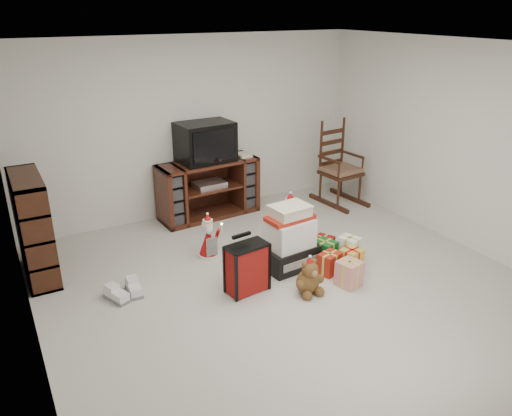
{
  "coord_description": "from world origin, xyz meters",
  "views": [
    {
      "loc": [
        -2.59,
        -3.97,
        2.85
      ],
      "look_at": [
        -0.05,
        0.6,
        0.71
      ],
      "focal_mm": 35.0,
      "sensor_mm": 36.0,
      "label": 1
    }
  ],
  "objects_px": {
    "tv_stand": "(209,189)",
    "mrs_claus_figurine": "(208,240)",
    "teddy_bear": "(308,279)",
    "rocking_chair": "(338,174)",
    "sneaker_pair": "(125,292)",
    "gift_pile": "(289,241)",
    "bookshelf": "(34,229)",
    "gift_cluster": "(338,258)",
    "santa_figurine": "(290,220)",
    "red_suitcase": "(247,268)",
    "crt_television": "(205,142)"
  },
  "relations": [
    {
      "from": "mrs_claus_figurine",
      "to": "gift_cluster",
      "type": "relative_size",
      "value": 0.59
    },
    {
      "from": "teddy_bear",
      "to": "crt_television",
      "type": "bearing_deg",
      "value": 91.32
    },
    {
      "from": "teddy_bear",
      "to": "rocking_chair",
      "type": "bearing_deg",
      "value": 46.21
    },
    {
      "from": "crt_television",
      "to": "rocking_chair",
      "type": "bearing_deg",
      "value": -17.46
    },
    {
      "from": "mrs_claus_figurine",
      "to": "teddy_bear",
      "type": "bearing_deg",
      "value": -65.88
    },
    {
      "from": "bookshelf",
      "to": "sneaker_pair",
      "type": "relative_size",
      "value": 2.98
    },
    {
      "from": "tv_stand",
      "to": "mrs_claus_figurine",
      "type": "height_order",
      "value": "tv_stand"
    },
    {
      "from": "santa_figurine",
      "to": "rocking_chair",
      "type": "bearing_deg",
      "value": 28.77
    },
    {
      "from": "sneaker_pair",
      "to": "mrs_claus_figurine",
      "type": "bearing_deg",
      "value": 8.2
    },
    {
      "from": "santa_figurine",
      "to": "red_suitcase",
      "type": "bearing_deg",
      "value": -140.62
    },
    {
      "from": "gift_pile",
      "to": "teddy_bear",
      "type": "distance_m",
      "value": 0.62
    },
    {
      "from": "mrs_claus_figurine",
      "to": "crt_television",
      "type": "relative_size",
      "value": 0.71
    },
    {
      "from": "rocking_chair",
      "to": "red_suitcase",
      "type": "distance_m",
      "value": 2.99
    },
    {
      "from": "sneaker_pair",
      "to": "crt_television",
      "type": "distance_m",
      "value": 2.53
    },
    {
      "from": "gift_pile",
      "to": "crt_television",
      "type": "height_order",
      "value": "crt_television"
    },
    {
      "from": "gift_pile",
      "to": "red_suitcase",
      "type": "relative_size",
      "value": 1.17
    },
    {
      "from": "santa_figurine",
      "to": "gift_cluster",
      "type": "bearing_deg",
      "value": -87.35
    },
    {
      "from": "gift_pile",
      "to": "sneaker_pair",
      "type": "height_order",
      "value": "gift_pile"
    },
    {
      "from": "gift_pile",
      "to": "gift_cluster",
      "type": "xyz_separation_m",
      "value": [
        0.5,
        -0.28,
        -0.21
      ]
    },
    {
      "from": "bookshelf",
      "to": "gift_cluster",
      "type": "height_order",
      "value": "bookshelf"
    },
    {
      "from": "red_suitcase",
      "to": "sneaker_pair",
      "type": "bearing_deg",
      "value": 149.01
    },
    {
      "from": "red_suitcase",
      "to": "mrs_claus_figurine",
      "type": "xyz_separation_m",
      "value": [
        -0.03,
        0.94,
        -0.06
      ]
    },
    {
      "from": "gift_pile",
      "to": "mrs_claus_figurine",
      "type": "xyz_separation_m",
      "value": [
        -0.71,
        0.7,
        -0.12
      ]
    },
    {
      "from": "teddy_bear",
      "to": "sneaker_pair",
      "type": "xyz_separation_m",
      "value": [
        -1.72,
        0.87,
        -0.12
      ]
    },
    {
      "from": "bookshelf",
      "to": "rocking_chair",
      "type": "distance_m",
      "value": 4.36
    },
    {
      "from": "rocking_chair",
      "to": "mrs_claus_figurine",
      "type": "bearing_deg",
      "value": -169.08
    },
    {
      "from": "gift_pile",
      "to": "mrs_claus_figurine",
      "type": "relative_size",
      "value": 1.35
    },
    {
      "from": "bookshelf",
      "to": "mrs_claus_figurine",
      "type": "height_order",
      "value": "bookshelf"
    },
    {
      "from": "teddy_bear",
      "to": "sneaker_pair",
      "type": "height_order",
      "value": "teddy_bear"
    },
    {
      "from": "tv_stand",
      "to": "sneaker_pair",
      "type": "xyz_separation_m",
      "value": [
        -1.67,
        -1.58,
        -0.35
      ]
    },
    {
      "from": "sneaker_pair",
      "to": "bookshelf",
      "type": "bearing_deg",
      "value": 115.82
    },
    {
      "from": "rocking_chair",
      "to": "teddy_bear",
      "type": "relative_size",
      "value": 3.38
    },
    {
      "from": "rocking_chair",
      "to": "crt_television",
      "type": "height_order",
      "value": "crt_television"
    },
    {
      "from": "red_suitcase",
      "to": "rocking_chair",
      "type": "bearing_deg",
      "value": 27.23
    },
    {
      "from": "gift_pile",
      "to": "mrs_claus_figurine",
      "type": "height_order",
      "value": "gift_pile"
    },
    {
      "from": "gift_pile",
      "to": "teddy_bear",
      "type": "xyz_separation_m",
      "value": [
        -0.13,
        -0.59,
        -0.16
      ]
    },
    {
      "from": "rocking_chair",
      "to": "crt_television",
      "type": "relative_size",
      "value": 1.68
    },
    {
      "from": "gift_cluster",
      "to": "tv_stand",
      "type": "bearing_deg",
      "value": 107.49
    },
    {
      "from": "sneaker_pair",
      "to": "crt_television",
      "type": "height_order",
      "value": "crt_television"
    },
    {
      "from": "gift_pile",
      "to": "sneaker_pair",
      "type": "distance_m",
      "value": 1.89
    },
    {
      "from": "tv_stand",
      "to": "rocking_chair",
      "type": "bearing_deg",
      "value": -16.04
    },
    {
      "from": "red_suitcase",
      "to": "teddy_bear",
      "type": "distance_m",
      "value": 0.66
    },
    {
      "from": "mrs_claus_figurine",
      "to": "gift_pile",
      "type": "bearing_deg",
      "value": -44.67
    },
    {
      "from": "gift_cluster",
      "to": "teddy_bear",
      "type": "bearing_deg",
      "value": -153.9
    },
    {
      "from": "bookshelf",
      "to": "sneaker_pair",
      "type": "bearing_deg",
      "value": -52.52
    },
    {
      "from": "bookshelf",
      "to": "red_suitcase",
      "type": "height_order",
      "value": "bookshelf"
    },
    {
      "from": "rocking_chair",
      "to": "sneaker_pair",
      "type": "relative_size",
      "value": 3.33
    },
    {
      "from": "rocking_chair",
      "to": "santa_figurine",
      "type": "bearing_deg",
      "value": -156.47
    },
    {
      "from": "rocking_chair",
      "to": "sneaker_pair",
      "type": "distance_m",
      "value": 3.84
    },
    {
      "from": "teddy_bear",
      "to": "sneaker_pair",
      "type": "bearing_deg",
      "value": 153.09
    }
  ]
}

